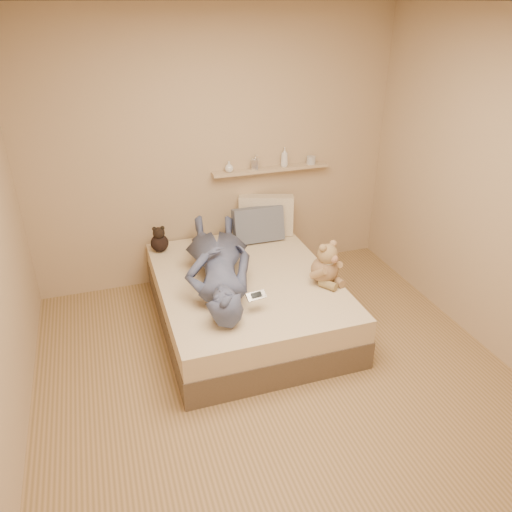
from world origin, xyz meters
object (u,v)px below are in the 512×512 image
object	(u,v)px
game_console	(256,296)
dark_plush	(159,240)
person	(218,262)
pillow_grey	(258,224)
pillow_cream	(266,215)
wall_shelf	(271,169)
teddy_bear	(326,266)
bed	(246,300)

from	to	relation	value
game_console	dark_plush	bearing A→B (deg)	113.47
person	dark_plush	bearing A→B (deg)	-51.52
pillow_grey	person	xyz separation A→B (m)	(-0.58, -0.67, 0.02)
person	pillow_cream	bearing A→B (deg)	-120.87
game_console	pillow_grey	size ratio (longest dim) A/B	0.33
pillow_cream	person	distance (m)	1.08
pillow_cream	pillow_grey	distance (m)	0.19
game_console	pillow_cream	bearing A→B (deg)	67.78
wall_shelf	pillow_cream	bearing A→B (deg)	-133.76
pillow_grey	teddy_bear	bearing A→B (deg)	-74.17
game_console	wall_shelf	bearing A→B (deg)	66.30
bed	dark_plush	distance (m)	1.04
teddy_bear	person	world-z (taller)	teddy_bear
pillow_cream	wall_shelf	world-z (taller)	wall_shelf
teddy_bear	dark_plush	distance (m)	1.63
teddy_bear	wall_shelf	xyz separation A→B (m)	(-0.07, 1.20, 0.49)
dark_plush	wall_shelf	xyz separation A→B (m)	(1.18, 0.16, 0.54)
dark_plush	wall_shelf	world-z (taller)	wall_shelf
pillow_grey	wall_shelf	world-z (taller)	wall_shelf
bed	wall_shelf	xyz separation A→B (m)	(0.55, 0.91, 0.88)
game_console	pillow_grey	distance (m)	1.28
bed	teddy_bear	world-z (taller)	teddy_bear
game_console	teddy_bear	size ratio (longest dim) A/B	0.42
bed	game_console	distance (m)	0.64
pillow_grey	bed	bearing A→B (deg)	-116.38
person	wall_shelf	world-z (taller)	wall_shelf
pillow_cream	pillow_grey	size ratio (longest dim) A/B	1.10
bed	pillow_cream	distance (m)	1.05
pillow_cream	person	xyz separation A→B (m)	(-0.72, -0.81, -0.01)
pillow_grey	wall_shelf	bearing A→B (deg)	46.51
bed	game_console	bearing A→B (deg)	-98.49
dark_plush	teddy_bear	bearing A→B (deg)	-39.75
bed	pillow_grey	distance (m)	0.87
teddy_bear	wall_shelf	size ratio (longest dim) A/B	0.32
bed	pillow_cream	size ratio (longest dim) A/B	3.45
teddy_bear	pillow_cream	world-z (taller)	pillow_cream
bed	game_console	size ratio (longest dim) A/B	11.64
dark_plush	pillow_cream	xyz separation A→B (m)	(1.10, 0.08, 0.09)
dark_plush	person	world-z (taller)	person
bed	pillow_grey	world-z (taller)	pillow_grey
game_console	teddy_bear	bearing A→B (deg)	18.36
bed	person	bearing A→B (deg)	175.81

